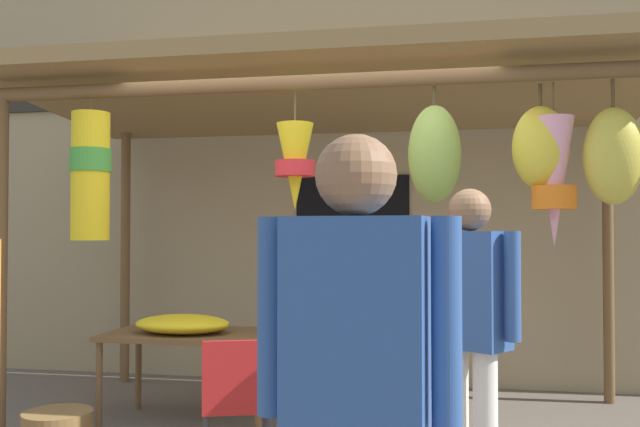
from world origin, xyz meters
name	(u,v)px	position (x,y,z in m)	size (l,w,h in m)	color
shop_facade	(354,147)	(0.00, 2.45, 2.30)	(9.70, 0.29, 4.60)	#9E8966
market_stall_canopy	(344,111)	(0.15, 0.85, 2.38)	(4.95, 2.40, 2.70)	brown
display_table	(193,341)	(-0.99, 0.69, 0.62)	(1.30, 0.74, 0.69)	brown
flower_heap_on_table	(184,324)	(-1.03, 0.61, 0.76)	(0.72, 0.51, 0.14)	yellow
folding_chair	(237,396)	(-0.28, -0.43, 0.50)	(0.51, 0.51, 0.84)	#AD1E1E
vendor_in_orange	(470,317)	(1.05, -0.50, 1.00)	(0.50, 0.41, 1.69)	silver
customer_foreground	(356,382)	(0.69, -2.36, 1.04)	(0.59, 0.25, 1.74)	#B23347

